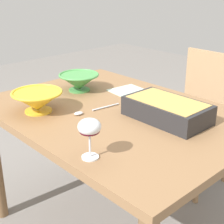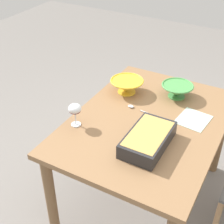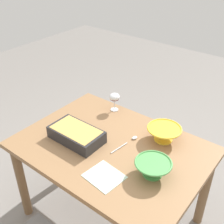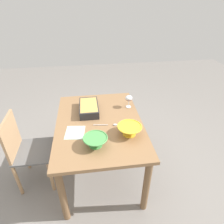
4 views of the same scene
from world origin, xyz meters
name	(u,v)px [view 4 (image 4 of 4)]	position (x,y,z in m)	size (l,w,h in m)	color
ground_plane	(101,169)	(0.00, 0.00, 0.00)	(8.00, 8.00, 0.00)	gray
dining_table	(99,130)	(0.00, 0.00, 0.64)	(1.27, 0.92, 0.74)	olive
chair	(25,149)	(-0.04, 0.82, 0.49)	(0.41, 0.39, 0.89)	#595959
wine_glass	(129,99)	(0.27, -0.38, 0.85)	(0.08, 0.08, 0.15)	white
casserole_dish	(89,108)	(0.24, 0.10, 0.79)	(0.37, 0.21, 0.09)	#262628
mixing_bowl	(129,130)	(-0.24, -0.28, 0.80)	(0.24, 0.24, 0.10)	yellow
small_bowl	(95,141)	(-0.36, 0.06, 0.80)	(0.23, 0.23, 0.10)	#4C994C
serving_spoon	(110,125)	(-0.07, -0.11, 0.75)	(0.05, 0.25, 0.01)	silver
napkin	(75,132)	(-0.14, 0.25, 0.74)	(0.21, 0.19, 0.00)	#B2CCB7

